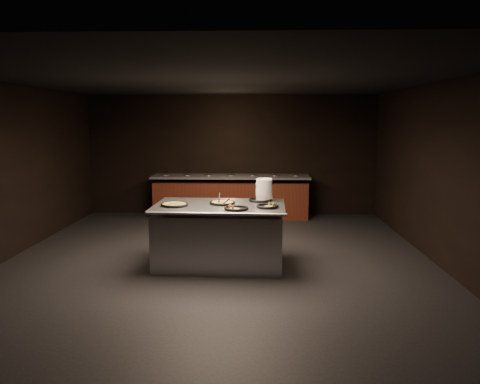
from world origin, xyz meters
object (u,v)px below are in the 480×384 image
at_px(serving_counter, 220,236).
at_px(pan_veggie_whole, 175,205).
at_px(pan_cheese_whole, 222,203).
at_px(plate_stack, 264,190).

height_order(serving_counter, pan_veggie_whole, pan_veggie_whole).
distance_m(serving_counter, pan_veggie_whole, 0.88).
height_order(serving_counter, pan_cheese_whole, pan_cheese_whole).
xyz_separation_m(serving_counter, pan_cheese_whole, (0.04, 0.07, 0.53)).
distance_m(serving_counter, plate_stack, 1.06).
bearing_deg(plate_stack, pan_veggie_whole, -159.40).
relative_size(pan_veggie_whole, pan_cheese_whole, 1.05).
relative_size(serving_counter, pan_cheese_whole, 5.09).
bearing_deg(pan_veggie_whole, pan_cheese_whole, 15.01).
bearing_deg(serving_counter, plate_stack, 31.27).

